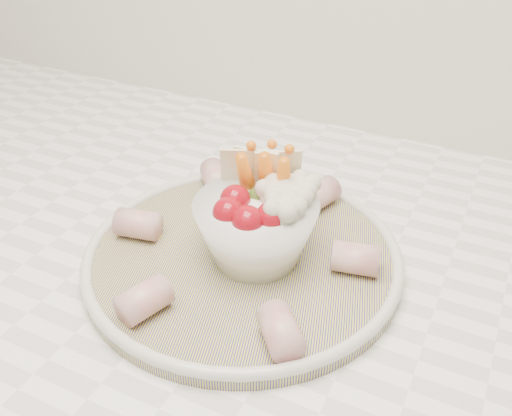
% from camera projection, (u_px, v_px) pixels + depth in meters
% --- Properties ---
extents(serving_platter, '(0.40, 0.40, 0.02)m').
position_uv_depth(serving_platter, '(243.00, 256.00, 0.58)').
color(serving_platter, navy).
rests_on(serving_platter, kitchen_counter).
extents(veggie_bowl, '(0.12, 0.12, 0.11)m').
position_uv_depth(veggie_bowl, '(259.00, 222.00, 0.55)').
color(veggie_bowl, white).
rests_on(veggie_bowl, serving_platter).
extents(cured_meat_rolls, '(0.27, 0.28, 0.03)m').
position_uv_depth(cured_meat_rolls, '(242.00, 241.00, 0.57)').
color(cured_meat_rolls, '#B95458').
rests_on(cured_meat_rolls, serving_platter).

